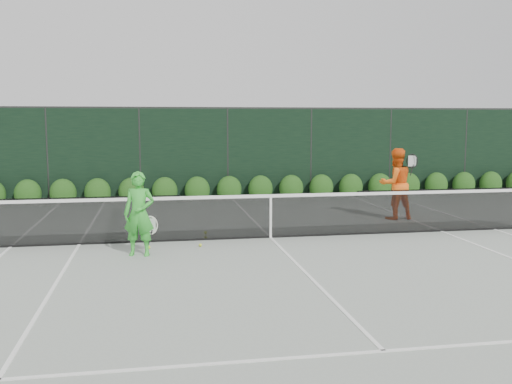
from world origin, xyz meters
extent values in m
plane|color=gray|center=(0.00, 0.00, 0.00)|extent=(80.00, 80.00, 0.00)
cube|color=black|center=(-4.20, 0.00, 0.51)|extent=(4.40, 0.01, 1.02)
cube|color=black|center=(0.00, 0.00, 0.48)|extent=(4.00, 0.01, 0.96)
cube|color=black|center=(4.20, 0.00, 0.51)|extent=(4.40, 0.01, 1.02)
cube|color=white|center=(0.00, 0.00, 0.94)|extent=(12.80, 0.03, 0.07)
cube|color=black|center=(0.00, 0.00, 0.02)|extent=(12.80, 0.02, 0.04)
cube|color=white|center=(0.00, 0.00, 0.46)|extent=(0.05, 0.03, 0.91)
imported|color=green|center=(-2.83, -1.18, 0.82)|extent=(0.67, 0.51, 1.63)
torus|color=silver|center=(-2.63, -1.08, 0.56)|extent=(0.30, 0.04, 0.30)
cylinder|color=black|center=(-2.63, -1.08, 0.32)|extent=(0.10, 0.03, 0.30)
imported|color=orange|center=(3.74, 1.83, 0.94)|extent=(0.98, 0.79, 1.88)
torus|color=black|center=(4.09, 1.63, 1.55)|extent=(0.25, 0.21, 0.30)
cylinder|color=black|center=(4.09, 1.63, 1.31)|extent=(0.10, 0.03, 0.30)
cube|color=white|center=(-5.49, 0.00, 0.01)|extent=(0.06, 23.77, 0.01)
cube|color=white|center=(5.49, 0.00, 0.01)|extent=(0.06, 23.77, 0.01)
cube|color=white|center=(-4.12, 0.00, 0.01)|extent=(0.06, 23.77, 0.01)
cube|color=white|center=(4.12, 0.00, 0.01)|extent=(0.06, 23.77, 0.01)
cube|color=white|center=(0.00, 11.88, 0.01)|extent=(11.03, 0.06, 0.01)
cube|color=white|center=(0.00, 6.40, 0.01)|extent=(8.23, 0.06, 0.01)
cube|color=white|center=(0.00, -6.40, 0.01)|extent=(8.23, 0.06, 0.01)
cube|color=white|center=(0.00, 0.00, 0.01)|extent=(0.06, 12.80, 0.01)
cube|color=black|center=(0.00, 7.50, 1.50)|extent=(32.00, 0.06, 3.00)
cube|color=#262826|center=(0.00, 7.50, 3.03)|extent=(32.00, 0.06, 0.06)
cylinder|color=#262826|center=(-6.00, 7.50, 1.50)|extent=(0.08, 0.08, 3.00)
cylinder|color=#262826|center=(-3.00, 7.50, 1.50)|extent=(0.08, 0.08, 3.00)
cylinder|color=#262826|center=(0.00, 7.50, 1.50)|extent=(0.08, 0.08, 3.00)
cylinder|color=#262826|center=(3.00, 7.50, 1.50)|extent=(0.08, 0.08, 3.00)
cylinder|color=#262826|center=(6.00, 7.50, 1.50)|extent=(0.08, 0.08, 3.00)
cylinder|color=#262826|center=(9.00, 7.50, 1.50)|extent=(0.08, 0.08, 3.00)
ellipsoid|color=#15370F|center=(-6.60, 7.15, 0.23)|extent=(0.86, 0.65, 0.94)
ellipsoid|color=#15370F|center=(-5.50, 7.15, 0.23)|extent=(0.86, 0.65, 0.94)
ellipsoid|color=#15370F|center=(-4.40, 7.15, 0.23)|extent=(0.86, 0.65, 0.94)
ellipsoid|color=#15370F|center=(-3.30, 7.15, 0.23)|extent=(0.86, 0.65, 0.94)
ellipsoid|color=#15370F|center=(-2.20, 7.15, 0.23)|extent=(0.86, 0.65, 0.94)
ellipsoid|color=#15370F|center=(-1.10, 7.15, 0.23)|extent=(0.86, 0.65, 0.94)
ellipsoid|color=#15370F|center=(0.00, 7.15, 0.23)|extent=(0.86, 0.65, 0.94)
ellipsoid|color=#15370F|center=(1.10, 7.15, 0.23)|extent=(0.86, 0.65, 0.94)
ellipsoid|color=#15370F|center=(2.20, 7.15, 0.23)|extent=(0.86, 0.65, 0.94)
ellipsoid|color=#15370F|center=(3.30, 7.15, 0.23)|extent=(0.86, 0.65, 0.94)
ellipsoid|color=#15370F|center=(4.40, 7.15, 0.23)|extent=(0.86, 0.65, 0.94)
ellipsoid|color=#15370F|center=(5.50, 7.15, 0.23)|extent=(0.86, 0.65, 0.94)
ellipsoid|color=#15370F|center=(6.60, 7.15, 0.23)|extent=(0.86, 0.65, 0.94)
ellipsoid|color=#15370F|center=(7.70, 7.15, 0.23)|extent=(0.86, 0.65, 0.94)
ellipsoid|color=#15370F|center=(8.80, 7.15, 0.23)|extent=(0.86, 0.65, 0.94)
ellipsoid|color=#15370F|center=(9.90, 7.15, 0.23)|extent=(0.86, 0.65, 0.94)
sphere|color=#C9DA30|center=(-1.39, 0.68, 0.03)|extent=(0.07, 0.07, 0.07)
sphere|color=#C9DA30|center=(-2.67, -0.65, 0.03)|extent=(0.07, 0.07, 0.07)
sphere|color=#C9DA30|center=(-1.62, -0.62, 0.03)|extent=(0.07, 0.07, 0.07)
sphere|color=#C9DA30|center=(-1.43, 0.16, 0.03)|extent=(0.07, 0.07, 0.07)
camera|label=1|loc=(-2.51, -12.23, 2.60)|focal=40.00mm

